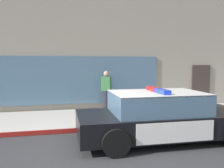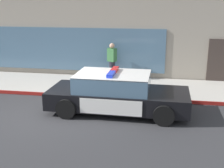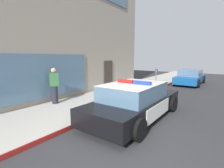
# 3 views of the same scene
# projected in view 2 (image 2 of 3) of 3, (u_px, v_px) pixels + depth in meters

# --- Properties ---
(ground) EXTENTS (48.00, 48.00, 0.00)m
(ground) POSITION_uv_depth(u_px,v_px,m) (53.00, 114.00, 10.44)
(ground) COLOR #303033
(sidewalk) EXTENTS (48.00, 3.05, 0.15)m
(sidewalk) POSITION_uv_depth(u_px,v_px,m) (79.00, 85.00, 13.61)
(sidewalk) COLOR #B2ADA3
(sidewalk) RESTS_ON ground
(curb_red_paint) EXTENTS (28.80, 0.04, 0.14)m
(curb_red_paint) POSITION_uv_depth(u_px,v_px,m) (69.00, 95.00, 12.15)
(curb_red_paint) COLOR maroon
(curb_red_paint) RESTS_ON ground
(police_cruiser) EXTENTS (4.89, 2.19, 1.49)m
(police_cruiser) POSITION_uv_depth(u_px,v_px,m) (117.00, 93.00, 10.47)
(police_cruiser) COLOR black
(police_cruiser) RESTS_ON ground
(fire_hydrant) EXTENTS (0.34, 0.39, 0.73)m
(fire_hydrant) POSITION_uv_depth(u_px,v_px,m) (123.00, 85.00, 12.05)
(fire_hydrant) COLOR silver
(fire_hydrant) RESTS_ON sidewalk
(pedestrian_on_sidewalk) EXTENTS (0.48, 0.43, 1.71)m
(pedestrian_on_sidewalk) POSITION_uv_depth(u_px,v_px,m) (112.00, 61.00, 14.17)
(pedestrian_on_sidewalk) COLOR #23232D
(pedestrian_on_sidewalk) RESTS_ON sidewalk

